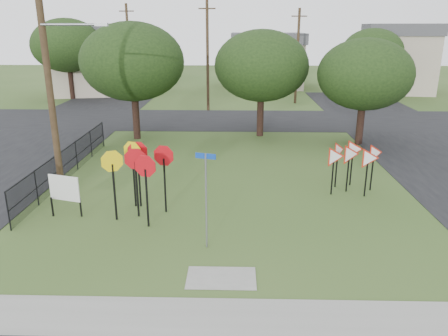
{
  "coord_description": "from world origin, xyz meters",
  "views": [
    {
      "loc": [
        0.37,
        -13.39,
        6.93
      ],
      "look_at": [
        -0.07,
        3.0,
        1.6
      ],
      "focal_mm": 35.0,
      "sensor_mm": 36.0,
      "label": 1
    }
  ],
  "objects_px": {
    "stop_sign_cluster": "(138,165)",
    "yield_sign_cluster": "(353,156)",
    "street_name_sign": "(206,195)",
    "info_board": "(64,190)"
  },
  "relations": [
    {
      "from": "stop_sign_cluster",
      "to": "yield_sign_cluster",
      "type": "xyz_separation_m",
      "value": [
        8.7,
        2.76,
        -0.38
      ]
    },
    {
      "from": "street_name_sign",
      "to": "yield_sign_cluster",
      "type": "bearing_deg",
      "value": 41.79
    },
    {
      "from": "stop_sign_cluster",
      "to": "yield_sign_cluster",
      "type": "height_order",
      "value": "stop_sign_cluster"
    },
    {
      "from": "stop_sign_cluster",
      "to": "street_name_sign",
      "type": "bearing_deg",
      "value": -43.62
    },
    {
      "from": "street_name_sign",
      "to": "yield_sign_cluster",
      "type": "distance_m",
      "value": 8.03
    },
    {
      "from": "yield_sign_cluster",
      "to": "info_board",
      "type": "relative_size",
      "value": 1.66
    },
    {
      "from": "street_name_sign",
      "to": "stop_sign_cluster",
      "type": "height_order",
      "value": "street_name_sign"
    },
    {
      "from": "street_name_sign",
      "to": "stop_sign_cluster",
      "type": "xyz_separation_m",
      "value": [
        -2.72,
        2.59,
        0.16
      ]
    },
    {
      "from": "street_name_sign",
      "to": "yield_sign_cluster",
      "type": "xyz_separation_m",
      "value": [
        5.98,
        5.35,
        -0.22
      ]
    },
    {
      "from": "street_name_sign",
      "to": "stop_sign_cluster",
      "type": "distance_m",
      "value": 3.75
    }
  ]
}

